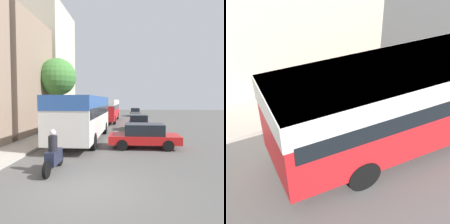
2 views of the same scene
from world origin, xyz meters
The scene contains 1 object.
bus_following centered at (-1.58, 22.61, 1.93)m, with size 2.63×11.38×2.96m.
Camera 2 is at (4.76, 15.85, 7.01)m, focal length 50.00 mm.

